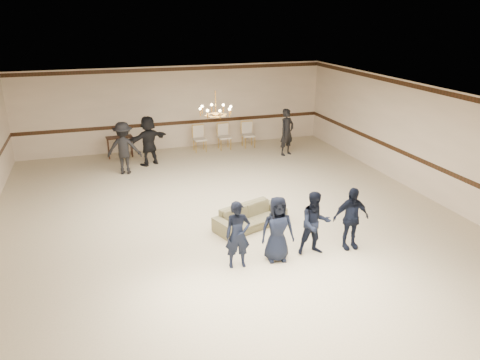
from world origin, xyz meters
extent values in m
cube|color=beige|center=(0.00, 0.00, 0.00)|extent=(12.00, 14.00, 0.01)
cube|color=black|center=(0.00, 0.00, 3.20)|extent=(12.00, 14.00, 0.01)
cube|color=beige|center=(0.00, 7.00, 1.60)|extent=(12.00, 0.01, 3.20)
cube|color=beige|center=(0.00, -7.00, 1.60)|extent=(12.00, 0.01, 3.20)
cube|color=beige|center=(6.00, 0.00, 1.60)|extent=(0.01, 14.00, 3.20)
cube|color=#361C10|center=(0.00, 6.99, 1.00)|extent=(12.00, 0.02, 0.14)
cube|color=#361C10|center=(0.00, 6.99, 3.08)|extent=(12.00, 0.02, 0.14)
imported|color=black|center=(-0.49, -2.46, 0.74)|extent=(0.57, 0.41, 1.48)
imported|color=black|center=(0.41, -2.46, 0.74)|extent=(0.79, 0.57, 1.48)
imported|color=black|center=(1.31, -2.46, 0.74)|extent=(0.78, 0.64, 1.48)
imported|color=black|center=(2.21, -2.46, 0.74)|extent=(0.89, 0.42, 1.48)
imported|color=#7D7753|center=(0.39, -0.73, 0.28)|extent=(2.03, 1.33, 0.55)
imported|color=black|center=(-2.26, 4.45, 0.88)|extent=(1.27, 0.93, 1.76)
imported|color=black|center=(-1.36, 5.15, 0.88)|extent=(1.70, 1.15, 1.76)
imported|color=black|center=(3.74, 4.75, 0.88)|extent=(0.76, 0.65, 1.76)
cube|color=#351A11|center=(-2.29, 6.38, 0.40)|extent=(0.97, 0.47, 0.79)
camera|label=1|loc=(-3.13, -10.77, 5.19)|focal=34.60mm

